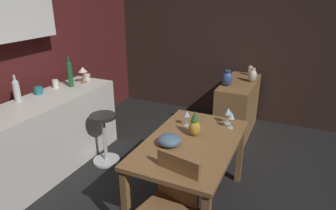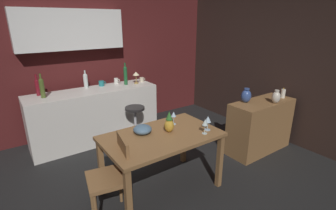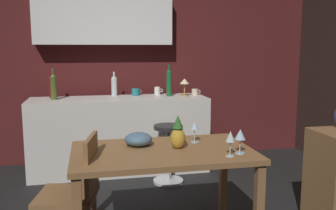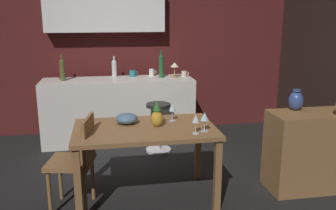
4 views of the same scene
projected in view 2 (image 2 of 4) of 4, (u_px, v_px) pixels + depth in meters
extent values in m
plane|color=black|center=(151.00, 180.00, 3.27)|extent=(9.00, 9.00, 0.00)
cube|color=#4C1919|center=(89.00, 61.00, 4.48)|extent=(5.20, 0.10, 2.60)
cube|color=white|center=(70.00, 29.00, 4.05)|extent=(1.70, 0.32, 0.64)
cube|color=#33231E|center=(262.00, 61.00, 4.47)|extent=(0.10, 4.40, 2.60)
cube|color=olive|center=(161.00, 136.00, 2.87)|extent=(1.34, 0.81, 0.04)
cube|color=olive|center=(101.00, 167.00, 2.93)|extent=(0.06, 0.06, 0.70)
cube|color=olive|center=(184.00, 140.00, 3.60)|extent=(0.06, 0.06, 0.70)
cube|color=olive|center=(128.00, 201.00, 2.38)|extent=(0.06, 0.06, 0.70)
cube|color=olive|center=(220.00, 161.00, 3.05)|extent=(0.06, 0.06, 0.70)
cube|color=silver|center=(95.00, 115.00, 4.24)|extent=(2.10, 0.60, 0.90)
cube|color=olive|center=(260.00, 126.00, 3.92)|extent=(1.10, 0.44, 0.82)
cube|color=olive|center=(107.00, 179.00, 2.54)|extent=(0.47, 0.47, 0.04)
cube|color=olive|center=(123.00, 156.00, 2.54)|extent=(0.10, 0.38, 0.43)
cylinder|color=olive|center=(91.00, 193.00, 2.69)|extent=(0.04, 0.04, 0.44)
cylinder|color=olive|center=(128.00, 203.00, 2.54)|extent=(0.04, 0.04, 0.44)
cylinder|color=olive|center=(120.00, 185.00, 2.81)|extent=(0.04, 0.04, 0.44)
cylinder|color=#262323|center=(135.00, 108.00, 4.05)|extent=(0.32, 0.32, 0.04)
cylinder|color=silver|center=(136.00, 126.00, 4.15)|extent=(0.04, 0.04, 0.61)
cylinder|color=silver|center=(136.00, 142.00, 4.25)|extent=(0.34, 0.34, 0.03)
cylinder|color=silver|center=(205.00, 133.00, 2.89)|extent=(0.06, 0.06, 0.00)
cylinder|color=silver|center=(205.00, 129.00, 2.87)|extent=(0.01, 0.01, 0.10)
cone|color=silver|center=(205.00, 122.00, 2.85)|extent=(0.07, 0.07, 0.08)
cylinder|color=silver|center=(174.00, 124.00, 3.15)|extent=(0.07, 0.07, 0.00)
cylinder|color=silver|center=(174.00, 120.00, 3.14)|extent=(0.01, 0.01, 0.10)
cone|color=silver|center=(174.00, 114.00, 3.11)|extent=(0.07, 0.07, 0.06)
cylinder|color=silver|center=(207.00, 130.00, 2.99)|extent=(0.07, 0.07, 0.00)
cylinder|color=silver|center=(208.00, 126.00, 2.97)|extent=(0.01, 0.01, 0.10)
cone|color=silver|center=(208.00, 119.00, 2.94)|extent=(0.08, 0.08, 0.07)
ellipsoid|color=gold|center=(169.00, 126.00, 2.92)|extent=(0.11, 0.11, 0.16)
cone|color=#2D6B28|center=(169.00, 115.00, 2.87)|extent=(0.08, 0.08, 0.10)
ellipsoid|color=slate|center=(143.00, 129.00, 2.88)|extent=(0.22, 0.22, 0.10)
cylinder|color=#475623|center=(42.00, 89.00, 3.65)|extent=(0.07, 0.07, 0.26)
sphere|color=#475623|center=(41.00, 81.00, 3.61)|extent=(0.07, 0.07, 0.07)
cylinder|color=#475623|center=(40.00, 76.00, 3.59)|extent=(0.03, 0.03, 0.08)
cylinder|color=silver|center=(86.00, 82.00, 4.21)|extent=(0.07, 0.07, 0.21)
sphere|color=silver|center=(85.00, 76.00, 4.18)|extent=(0.07, 0.07, 0.07)
cylinder|color=silver|center=(85.00, 72.00, 4.16)|extent=(0.03, 0.03, 0.07)
cylinder|color=#1E592D|center=(126.00, 76.00, 4.41)|extent=(0.07, 0.07, 0.29)
sphere|color=#1E592D|center=(125.00, 68.00, 4.37)|extent=(0.07, 0.07, 0.07)
cylinder|color=#1E592D|center=(125.00, 65.00, 4.35)|extent=(0.03, 0.03, 0.08)
cylinder|color=maroon|center=(38.00, 88.00, 3.77)|extent=(0.06, 0.06, 0.22)
sphere|color=maroon|center=(37.00, 81.00, 3.74)|extent=(0.06, 0.06, 0.06)
cylinder|color=maroon|center=(36.00, 77.00, 3.72)|extent=(0.03, 0.03, 0.09)
cylinder|color=teal|center=(101.00, 83.00, 4.34)|extent=(0.09, 0.09, 0.09)
torus|color=teal|center=(105.00, 83.00, 4.37)|extent=(0.05, 0.01, 0.05)
cylinder|color=white|center=(116.00, 81.00, 4.50)|extent=(0.07, 0.07, 0.10)
torus|color=white|center=(119.00, 80.00, 4.52)|extent=(0.05, 0.01, 0.05)
cylinder|color=beige|center=(142.00, 80.00, 4.66)|extent=(0.08, 0.08, 0.08)
torus|color=beige|center=(144.00, 79.00, 4.68)|extent=(0.05, 0.01, 0.05)
cylinder|color=#A58447|center=(136.00, 83.00, 4.52)|extent=(0.08, 0.08, 0.02)
cylinder|color=#A58447|center=(136.00, 79.00, 4.50)|extent=(0.02, 0.02, 0.13)
cone|color=beige|center=(136.00, 73.00, 4.46)|extent=(0.12, 0.12, 0.06)
cylinder|color=white|center=(283.00, 94.00, 3.94)|extent=(0.07, 0.07, 0.14)
ellipsoid|color=yellow|center=(284.00, 89.00, 3.91)|extent=(0.01, 0.01, 0.03)
ellipsoid|color=#334C8C|center=(246.00, 96.00, 3.71)|extent=(0.15, 0.15, 0.20)
cylinder|color=#334C8C|center=(247.00, 89.00, 3.68)|extent=(0.08, 0.08, 0.02)
ellipsoid|color=beige|center=(276.00, 97.00, 3.67)|extent=(0.12, 0.12, 0.18)
cylinder|color=beige|center=(277.00, 91.00, 3.64)|extent=(0.07, 0.07, 0.02)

